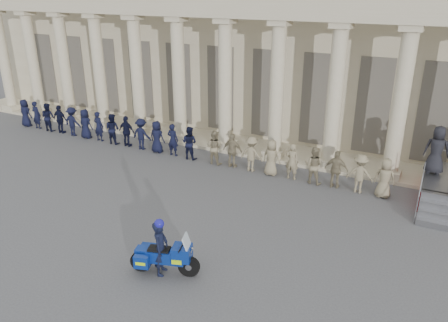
% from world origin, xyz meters
% --- Properties ---
extents(ground, '(90.00, 90.00, 0.00)m').
position_xyz_m(ground, '(0.00, 0.00, 0.00)').
color(ground, '#47474A').
rests_on(ground, ground).
extents(building, '(40.00, 12.50, 9.00)m').
position_xyz_m(building, '(-0.00, 14.74, 4.52)').
color(building, tan).
rests_on(building, ground).
extents(officer_rank, '(20.67, 0.60, 1.58)m').
position_xyz_m(officer_rank, '(-3.21, 6.17, 0.79)').
color(officer_rank, black).
rests_on(officer_rank, ground).
extents(motorcycle, '(1.97, 1.09, 1.30)m').
position_xyz_m(motorcycle, '(1.86, -1.73, 0.56)').
color(motorcycle, black).
rests_on(motorcycle, ground).
extents(rider, '(0.56, 0.69, 1.74)m').
position_xyz_m(rider, '(1.75, -1.77, 0.86)').
color(rider, black).
rests_on(rider, ground).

